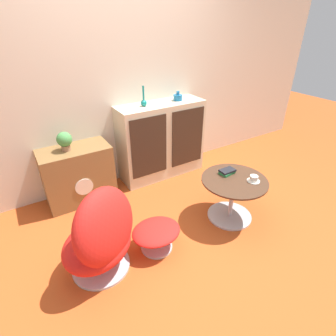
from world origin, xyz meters
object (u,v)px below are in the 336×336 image
(teacup, at_px, (254,179))
(book_stack, at_px, (227,172))
(sideboard, at_px, (161,140))
(ottoman, at_px, (156,233))
(tv_console, at_px, (78,175))
(vase_inner_left, at_px, (178,97))
(coffee_table, at_px, (232,194))
(potted_plant, at_px, (64,140))
(vase_leftmost, at_px, (144,101))
(egg_chair, at_px, (101,236))

(teacup, relative_size, book_stack, 0.74)
(sideboard, xyz_separation_m, ottoman, (-0.74, -1.14, -0.31))
(tv_console, xyz_separation_m, vase_inner_left, (1.34, 0.01, 0.69))
(vase_inner_left, bearing_deg, coffee_table, -94.67)
(potted_plant, bearing_deg, sideboard, 0.34)
(sideboard, xyz_separation_m, teacup, (0.28, -1.29, 0.01))
(coffee_table, distance_m, book_stack, 0.23)
(teacup, bearing_deg, coffee_table, 138.05)
(sideboard, bearing_deg, tv_console, -179.62)
(sideboard, bearing_deg, teacup, -77.63)
(ottoman, height_order, vase_leftmost, vase_leftmost)
(coffee_table, relative_size, teacup, 5.21)
(ottoman, xyz_separation_m, vase_inner_left, (0.98, 1.15, 0.83))
(tv_console, relative_size, ottoman, 1.66)
(teacup, bearing_deg, egg_chair, 173.67)
(sideboard, bearing_deg, book_stack, -80.92)
(vase_leftmost, bearing_deg, sideboard, -0.98)
(coffee_table, xyz_separation_m, teacup, (0.13, -0.12, 0.20))
(coffee_table, height_order, vase_leftmost, vase_leftmost)
(potted_plant, bearing_deg, teacup, -41.54)
(egg_chair, xyz_separation_m, book_stack, (1.38, 0.08, 0.12))
(tv_console, bearing_deg, book_stack, -39.36)
(vase_inner_left, bearing_deg, potted_plant, -179.57)
(ottoman, relative_size, potted_plant, 2.20)
(tv_console, distance_m, coffee_table, 1.71)
(ottoman, bearing_deg, egg_chair, 177.83)
(ottoman, height_order, book_stack, book_stack)
(tv_console, height_order, vase_leftmost, vase_leftmost)
(tv_console, xyz_separation_m, teacup, (1.38, -1.28, 0.17))
(ottoman, bearing_deg, tv_console, 107.69)
(egg_chair, height_order, vase_inner_left, vase_inner_left)
(tv_console, bearing_deg, teacup, -42.91)
(tv_console, relative_size, vase_inner_left, 6.68)
(vase_inner_left, height_order, teacup, vase_inner_left)
(sideboard, relative_size, egg_chair, 1.35)
(sideboard, distance_m, vase_leftmost, 0.59)
(vase_leftmost, height_order, teacup, vase_leftmost)
(sideboard, xyz_separation_m, tv_console, (-1.10, -0.01, -0.16))
(ottoman, bearing_deg, teacup, -8.27)
(ottoman, bearing_deg, book_stack, 6.24)
(vase_inner_left, xyz_separation_m, book_stack, (-0.08, -1.05, -0.52))
(book_stack, bearing_deg, teacup, -64.74)
(vase_inner_left, distance_m, teacup, 1.40)
(egg_chair, xyz_separation_m, vase_leftmost, (0.99, 1.13, 0.65))
(egg_chair, bearing_deg, potted_plant, 87.45)
(sideboard, height_order, vase_leftmost, vase_leftmost)
(potted_plant, relative_size, book_stack, 1.20)
(tv_console, bearing_deg, sideboard, 0.38)
(vase_leftmost, height_order, book_stack, vase_leftmost)
(sideboard, xyz_separation_m, egg_chair, (-1.22, -1.13, -0.11))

